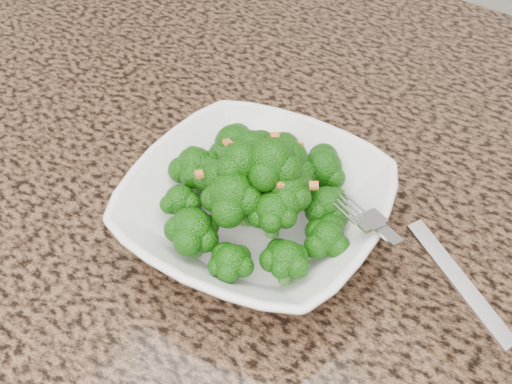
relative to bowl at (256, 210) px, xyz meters
The scene contains 5 objects.
granite_counter 0.08m from the bowl, behind, with size 1.64×1.04×0.03m, color brown.
bowl is the anchor object (origin of this frame).
broccoli_pile 0.06m from the bowl, ahead, with size 0.20×0.20×0.07m, color #145309, non-canonical shape.
garlic_topping 0.10m from the bowl, ahead, with size 0.12×0.12×0.01m, color orange, non-canonical shape.
fork 0.13m from the bowl, ahead, with size 0.19×0.03×0.01m, color silver, non-canonical shape.
Camera 1 is at (0.30, -0.00, 1.34)m, focal length 45.00 mm.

